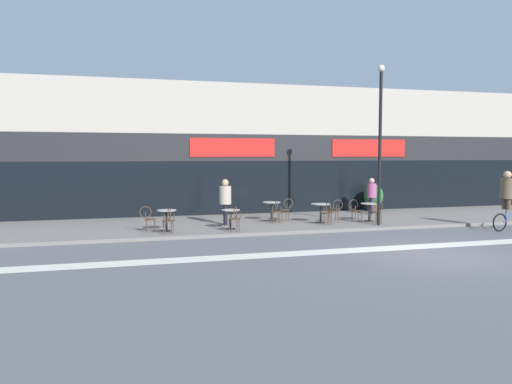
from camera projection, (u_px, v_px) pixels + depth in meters
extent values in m
plane|color=#5B5B60|center=(433.00, 255.00, 13.87)|extent=(120.00, 120.00, 0.00)
cube|color=slate|center=(327.00, 220.00, 20.82)|extent=(40.00, 5.50, 0.12)
cube|color=#B2A899|center=(289.00, 151.00, 25.16)|extent=(40.00, 4.00, 6.01)
cube|color=black|center=(303.00, 186.00, 23.40)|extent=(38.80, 0.10, 2.40)
cube|color=#232326|center=(303.00, 148.00, 23.28)|extent=(39.20, 0.14, 1.20)
cube|color=red|center=(233.00, 148.00, 22.30)|extent=(3.89, 0.08, 0.84)
cube|color=red|center=(369.00, 148.00, 24.13)|extent=(3.89, 0.08, 0.84)
cube|color=silver|center=(407.00, 247.00, 15.09)|extent=(36.00, 0.70, 0.01)
cylinder|color=black|center=(167.00, 231.00, 17.48)|extent=(0.38, 0.38, 0.02)
cylinder|color=black|center=(167.00, 221.00, 17.45)|extent=(0.07, 0.07, 0.72)
cylinder|color=#ADA8A3|center=(166.00, 210.00, 17.42)|extent=(0.68, 0.68, 0.02)
cylinder|color=black|center=(231.00, 229.00, 17.96)|extent=(0.36, 0.36, 0.02)
cylinder|color=black|center=(231.00, 220.00, 17.94)|extent=(0.07, 0.07, 0.68)
cylinder|color=#ADA8A3|center=(231.00, 210.00, 17.91)|extent=(0.65, 0.65, 0.02)
cylinder|color=black|center=(271.00, 221.00, 20.18)|extent=(0.40, 0.40, 0.02)
cylinder|color=black|center=(272.00, 212.00, 20.16)|extent=(0.07, 0.07, 0.75)
cylinder|color=#ADA8A3|center=(272.00, 202.00, 20.13)|extent=(0.72, 0.72, 0.02)
cylinder|color=black|center=(321.00, 223.00, 19.63)|extent=(0.41, 0.41, 0.02)
cylinder|color=black|center=(321.00, 214.00, 19.60)|extent=(0.07, 0.07, 0.73)
cylinder|color=#ADA8A3|center=(321.00, 204.00, 19.58)|extent=(0.75, 0.75, 0.02)
cylinder|color=black|center=(369.00, 221.00, 20.10)|extent=(0.38, 0.38, 0.02)
cylinder|color=black|center=(369.00, 213.00, 20.07)|extent=(0.07, 0.07, 0.70)
cylinder|color=#ADA8A3|center=(369.00, 204.00, 20.04)|extent=(0.69, 0.69, 0.02)
cylinder|color=#4C3823|center=(168.00, 221.00, 16.92)|extent=(0.44, 0.44, 0.03)
cylinder|color=#4C3823|center=(163.00, 227.00, 17.01)|extent=(0.03, 0.03, 0.42)
cylinder|color=#4C3823|center=(171.00, 227.00, 17.12)|extent=(0.03, 0.03, 0.42)
cylinder|color=#4C3823|center=(165.00, 228.00, 16.75)|extent=(0.03, 0.03, 0.42)
cylinder|color=#4C3823|center=(173.00, 228.00, 16.86)|extent=(0.03, 0.03, 0.42)
torus|color=#4C3823|center=(169.00, 214.00, 16.74)|extent=(0.07, 0.41, 0.41)
cylinder|color=#4C3823|center=(164.00, 218.00, 16.69)|extent=(0.03, 0.03, 0.23)
cylinder|color=#4C3823|center=(174.00, 218.00, 16.81)|extent=(0.03, 0.03, 0.23)
cylinder|color=#4C3823|center=(151.00, 219.00, 17.30)|extent=(0.42, 0.42, 0.03)
cylinder|color=#4C3823|center=(155.00, 225.00, 17.48)|extent=(0.03, 0.03, 0.42)
cylinder|color=#4C3823|center=(155.00, 226.00, 17.21)|extent=(0.03, 0.03, 0.42)
cylinder|color=#4C3823|center=(146.00, 225.00, 17.42)|extent=(0.03, 0.03, 0.42)
cylinder|color=#4C3823|center=(147.00, 227.00, 17.14)|extent=(0.03, 0.03, 0.42)
torus|color=#4C3823|center=(145.00, 212.00, 17.24)|extent=(0.41, 0.05, 0.41)
cylinder|color=#4C3823|center=(145.00, 215.00, 17.41)|extent=(0.03, 0.03, 0.23)
cylinder|color=#4C3823|center=(146.00, 217.00, 17.08)|extent=(0.03, 0.03, 0.23)
cylinder|color=#4C3823|center=(234.00, 219.00, 17.40)|extent=(0.41, 0.41, 0.03)
cylinder|color=#4C3823|center=(229.00, 225.00, 17.51)|extent=(0.03, 0.03, 0.42)
cylinder|color=#4C3823|center=(237.00, 225.00, 17.59)|extent=(0.03, 0.03, 0.42)
cylinder|color=#4C3823|center=(231.00, 226.00, 17.24)|extent=(0.03, 0.03, 0.42)
cylinder|color=#4C3823|center=(239.00, 226.00, 17.32)|extent=(0.03, 0.03, 0.42)
torus|color=#4C3823|center=(235.00, 212.00, 17.22)|extent=(0.04, 0.41, 0.41)
cylinder|color=#4C3823|center=(231.00, 216.00, 17.18)|extent=(0.03, 0.03, 0.23)
cylinder|color=#4C3823|center=(240.00, 216.00, 17.28)|extent=(0.03, 0.03, 0.23)
cylinder|color=#4C3823|center=(276.00, 212.00, 19.62)|extent=(0.44, 0.44, 0.03)
cylinder|color=#4C3823|center=(271.00, 217.00, 19.75)|extent=(0.03, 0.03, 0.42)
cylinder|color=#4C3823|center=(278.00, 217.00, 19.80)|extent=(0.03, 0.03, 0.42)
cylinder|color=#4C3823|center=(273.00, 218.00, 19.48)|extent=(0.03, 0.03, 0.42)
cylinder|color=#4C3823|center=(280.00, 218.00, 19.53)|extent=(0.03, 0.03, 0.42)
torus|color=#4C3823|center=(277.00, 206.00, 19.44)|extent=(0.07, 0.41, 0.41)
cylinder|color=#4C3823|center=(272.00, 209.00, 19.42)|extent=(0.03, 0.03, 0.23)
cylinder|color=#4C3823|center=(281.00, 209.00, 19.48)|extent=(0.03, 0.03, 0.23)
cylinder|color=#4C3823|center=(284.00, 210.00, 20.30)|extent=(0.41, 0.41, 0.03)
cylinder|color=#4C3823|center=(282.00, 216.00, 20.14)|extent=(0.03, 0.03, 0.42)
cylinder|color=#4C3823|center=(280.00, 215.00, 20.41)|extent=(0.03, 0.03, 0.42)
cylinder|color=#4C3823|center=(289.00, 216.00, 20.22)|extent=(0.03, 0.03, 0.42)
cylinder|color=#4C3823|center=(286.00, 215.00, 20.49)|extent=(0.03, 0.03, 0.42)
torus|color=#4C3823|center=(288.00, 203.00, 20.33)|extent=(0.41, 0.04, 0.41)
cylinder|color=#4C3823|center=(290.00, 207.00, 20.18)|extent=(0.03, 0.03, 0.23)
cylinder|color=#4C3823|center=(287.00, 206.00, 20.50)|extent=(0.03, 0.03, 0.23)
cylinder|color=#4C3823|center=(326.00, 213.00, 19.07)|extent=(0.41, 0.41, 0.03)
cylinder|color=#4C3823|center=(321.00, 219.00, 19.18)|extent=(0.03, 0.03, 0.42)
cylinder|color=#4C3823|center=(328.00, 219.00, 19.26)|extent=(0.03, 0.03, 0.42)
cylinder|color=#4C3823|center=(325.00, 220.00, 18.91)|extent=(0.03, 0.03, 0.42)
cylinder|color=#4C3823|center=(331.00, 220.00, 19.00)|extent=(0.03, 0.03, 0.42)
torus|color=#4C3823|center=(328.00, 207.00, 18.89)|extent=(0.04, 0.41, 0.41)
cylinder|color=#4C3823|center=(324.00, 211.00, 18.85)|extent=(0.03, 0.03, 0.23)
cylinder|color=#4C3823|center=(332.00, 210.00, 18.95)|extent=(0.03, 0.03, 0.23)
cylinder|color=#4C3823|center=(334.00, 211.00, 19.75)|extent=(0.45, 0.45, 0.03)
cylinder|color=#4C3823|center=(331.00, 218.00, 19.61)|extent=(0.03, 0.03, 0.42)
cylinder|color=#4C3823|center=(329.00, 217.00, 19.88)|extent=(0.03, 0.03, 0.42)
cylinder|color=#4C3823|center=(338.00, 217.00, 19.65)|extent=(0.03, 0.03, 0.42)
cylinder|color=#4C3823|center=(336.00, 217.00, 19.92)|extent=(0.03, 0.03, 0.42)
torus|color=#4C3823|center=(338.00, 205.00, 19.75)|extent=(0.41, 0.08, 0.41)
cylinder|color=#4C3823|center=(339.00, 209.00, 19.59)|extent=(0.03, 0.03, 0.23)
cylinder|color=#4C3823|center=(336.00, 208.00, 19.93)|extent=(0.03, 0.03, 0.23)
cylinder|color=#4C3823|center=(376.00, 212.00, 19.54)|extent=(0.45, 0.45, 0.03)
cylinder|color=#4C3823|center=(371.00, 218.00, 19.63)|extent=(0.03, 0.03, 0.42)
cylinder|color=#4C3823|center=(377.00, 217.00, 19.74)|extent=(0.03, 0.03, 0.42)
cylinder|color=#4C3823|center=(375.00, 218.00, 19.37)|extent=(0.03, 0.03, 0.42)
cylinder|color=#4C3823|center=(381.00, 218.00, 19.48)|extent=(0.03, 0.03, 0.42)
torus|color=#4C3823|center=(379.00, 206.00, 19.36)|extent=(0.08, 0.41, 0.41)
cylinder|color=#4C3823|center=(375.00, 209.00, 19.31)|extent=(0.03, 0.03, 0.23)
cylinder|color=#4C3823|center=(383.00, 209.00, 19.44)|extent=(0.03, 0.03, 0.23)
cylinder|color=#4C3823|center=(357.00, 211.00, 19.92)|extent=(0.41, 0.41, 0.03)
cylinder|color=#4C3823|center=(358.00, 216.00, 20.11)|extent=(0.03, 0.03, 0.42)
cylinder|color=#4C3823|center=(362.00, 217.00, 19.84)|extent=(0.03, 0.03, 0.42)
cylinder|color=#4C3823|center=(352.00, 216.00, 20.02)|extent=(0.03, 0.03, 0.42)
cylinder|color=#4C3823|center=(355.00, 217.00, 19.76)|extent=(0.03, 0.03, 0.42)
torus|color=#4C3823|center=(353.00, 205.00, 19.85)|extent=(0.41, 0.04, 0.41)
cylinder|color=#4C3823|center=(351.00, 207.00, 20.02)|extent=(0.03, 0.03, 0.23)
cylinder|color=#4C3823|center=(355.00, 208.00, 19.69)|extent=(0.03, 0.03, 0.23)
cylinder|color=brown|center=(373.00, 208.00, 23.57)|extent=(0.56, 0.56, 0.36)
ellipsoid|color=#28662D|center=(374.00, 196.00, 23.53)|extent=(0.90, 0.90, 1.08)
cylinder|color=black|center=(380.00, 149.00, 18.79)|extent=(0.12, 0.12, 5.81)
sphere|color=beige|center=(381.00, 68.00, 18.57)|extent=(0.26, 0.26, 0.26)
torus|color=black|center=(500.00, 222.00, 18.17)|extent=(0.67, 0.12, 0.67)
cylinder|color=#23519E|center=(512.00, 214.00, 18.36)|extent=(0.80, 0.12, 0.60)
cylinder|color=#23519E|center=(506.00, 216.00, 18.26)|extent=(0.04, 0.04, 0.47)
cylinder|color=#4C3D2D|center=(504.00, 204.00, 18.31)|extent=(0.18, 0.18, 0.40)
cylinder|color=#4C3D2D|center=(508.00, 204.00, 18.14)|extent=(0.18, 0.18, 0.40)
cylinder|color=brown|center=(507.00, 188.00, 18.19)|extent=(0.52, 0.52, 0.73)
sphere|color=tan|center=(507.00, 175.00, 18.15)|extent=(0.27, 0.27, 0.27)
cylinder|color=black|center=(225.00, 215.00, 18.98)|extent=(0.18, 0.18, 0.80)
cylinder|color=black|center=(225.00, 214.00, 19.15)|extent=(0.18, 0.18, 0.80)
cylinder|color=#B2A38E|center=(225.00, 195.00, 19.01)|extent=(0.53, 0.53, 0.69)
sphere|color=tan|center=(225.00, 183.00, 18.97)|extent=(0.26, 0.26, 0.26)
cylinder|color=#382D47|center=(370.00, 205.00, 22.71)|extent=(0.14, 0.14, 0.74)
cylinder|color=#382D47|center=(372.00, 206.00, 22.56)|extent=(0.14, 0.14, 0.74)
cylinder|color=#A84C7F|center=(372.00, 191.00, 22.58)|extent=(0.42, 0.42, 0.64)
sphere|color=tan|center=(372.00, 181.00, 22.55)|extent=(0.24, 0.24, 0.24)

